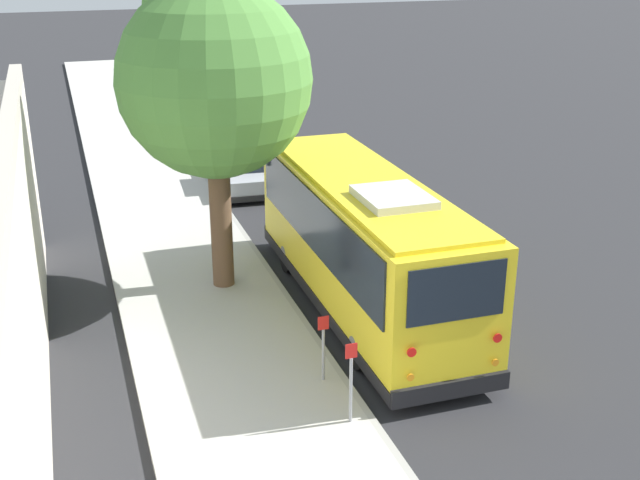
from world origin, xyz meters
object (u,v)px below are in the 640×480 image
Objects in this scene: shuttle_bus at (364,238)px; parked_sedan_navy at (180,101)px; parked_sedan_maroon at (208,129)px; street_tree at (213,67)px; parked_sedan_silver at (241,170)px; sign_post_near at (351,382)px; parked_sedan_gray at (147,63)px; sign_post_far at (323,347)px; parked_sedan_tan at (162,79)px.

shuttle_bus is 2.06× the size of parked_sedan_navy.
street_tree is (-14.71, 2.50, 4.93)m from parked_sedan_maroon.
sign_post_near is at bearing 177.78° from parked_sedan_silver.
parked_sedan_gray is at bearing -2.09° from parked_sedan_maroon.
parked_sedan_maroon is 0.94× the size of parked_sedan_navy.
parked_sedan_silver is at bearing -5.66° from sign_post_near.
parked_sedan_tan is at bearing -2.53° from sign_post_far.
parked_sedan_navy is 6.33m from parked_sedan_tan.
shuttle_bus reaches higher than parked_sedan_silver.
shuttle_bus is 2.18× the size of parked_sedan_maroon.
parked_sedan_tan is (19.42, 0.03, 0.00)m from parked_sedan_silver.
parked_sedan_gray is 0.58× the size of street_tree.
parked_sedan_tan is at bearing 176.16° from parked_sedan_gray.
parked_sedan_silver is 3.30× the size of sign_post_far.
parked_sedan_tan is 0.55× the size of street_tree.
parked_sedan_silver is 0.57× the size of street_tree.
parked_sedan_gray is at bearing -3.30° from parked_sedan_tan.
street_tree reaches higher than sign_post_near.
parked_sedan_navy is 0.98× the size of parked_sedan_gray.
parked_sedan_tan is at bearing -4.04° from parked_sedan_navy.
sign_post_near is (-14.91, 1.48, 0.35)m from parked_sedan_silver.
sign_post_near reaches higher than parked_sedan_gray.
parked_sedan_silver is (10.36, 0.52, -1.19)m from shuttle_bus.
sign_post_far reaches higher than parked_sedan_silver.
parked_sedan_gray is at bearing -1.98° from sign_post_near.
sign_post_far is (-13.38, 1.48, 0.26)m from parked_sedan_silver.
parked_sedan_navy is 2.88× the size of sign_post_near.
sign_post_near is (-6.78, -0.90, -4.55)m from street_tree.
street_tree reaches higher than parked_sedan_tan.
parked_sedan_gray is (36.11, 0.60, -1.21)m from shuttle_bus.
sign_post_far is (-19.96, 1.60, 0.28)m from parked_sedan_maroon.
parked_sedan_gray is at bearing -3.88° from street_tree.
sign_post_near reaches higher than parked_sedan_navy.
parked_sedan_maroon is at bearing 1.66° from shuttle_bus.
parked_sedan_navy is at bearing -6.25° from street_tree.
parked_sedan_maroon is 21.55m from sign_post_near.
shuttle_bus is 1.17× the size of street_tree.
sign_post_near reaches higher than parked_sedan_maroon.
parked_sedan_tan reaches higher than parked_sedan_gray.
parked_sedan_navy is 28.03m from sign_post_near.
parked_sedan_navy is 0.57× the size of street_tree.
parked_sedan_silver is at bearing -16.31° from street_tree.
street_tree reaches higher than parked_sedan_gray.
parked_sedan_tan is 28.08m from street_tree.
parked_sedan_tan is 32.84m from sign_post_far.
parked_sedan_silver is 9.79m from street_tree.
sign_post_near reaches higher than sign_post_far.
parked_sedan_maroon is 2.72× the size of sign_post_near.
street_tree is at bearing 171.38° from parked_sedan_tan.
parked_sedan_navy is at bearing -2.91° from sign_post_near.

